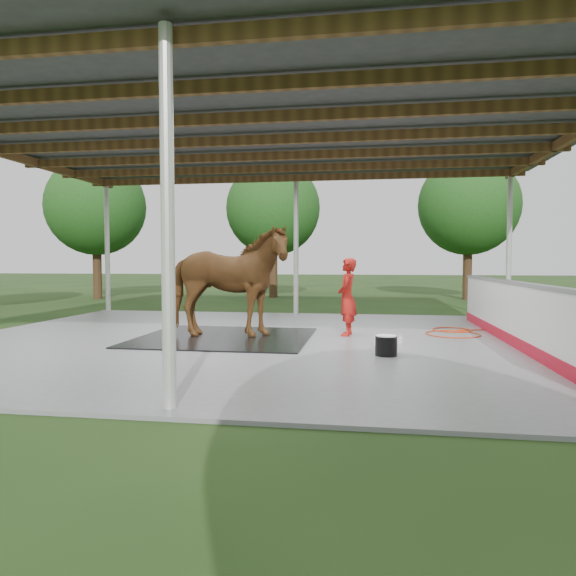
# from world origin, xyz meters

# --- Properties ---
(ground) EXTENTS (100.00, 100.00, 0.00)m
(ground) POSITION_xyz_m (0.00, 0.00, 0.00)
(ground) COLOR #1E3814
(concrete_slab) EXTENTS (12.00, 10.00, 0.05)m
(concrete_slab) POSITION_xyz_m (0.00, 0.00, 0.03)
(concrete_slab) COLOR slate
(concrete_slab) RESTS_ON ground
(pavilion_structure) EXTENTS (12.60, 10.60, 4.05)m
(pavilion_structure) POSITION_xyz_m (0.00, -0.00, 3.97)
(pavilion_structure) COLOR beige
(pavilion_structure) RESTS_ON ground
(dasher_board) EXTENTS (0.16, 8.00, 1.15)m
(dasher_board) POSITION_xyz_m (4.60, 0.00, 0.59)
(dasher_board) COLOR #B70F23
(dasher_board) RESTS_ON concrete_slab
(tree_belt) EXTENTS (28.00, 28.00, 5.80)m
(tree_belt) POSITION_xyz_m (0.30, 0.90, 3.79)
(tree_belt) COLOR #382314
(tree_belt) RESTS_ON ground
(rubber_mat) EXTENTS (3.32, 3.11, 0.02)m
(rubber_mat) POSITION_xyz_m (-0.77, 0.04, 0.06)
(rubber_mat) COLOR black
(rubber_mat) RESTS_ON concrete_slab
(horse) EXTENTS (2.66, 1.40, 2.16)m
(horse) POSITION_xyz_m (-0.77, 0.04, 1.16)
(horse) COLOR brown
(horse) RESTS_ON rubber_mat
(handler) EXTENTS (0.41, 0.60, 1.57)m
(handler) POSITION_xyz_m (1.59, 0.75, 0.83)
(handler) COLOR #B31813
(handler) RESTS_ON concrete_slab
(wash_bucket) EXTENTS (0.35, 0.35, 0.32)m
(wash_bucket) POSITION_xyz_m (2.30, -1.39, 0.22)
(wash_bucket) COLOR black
(wash_bucket) RESTS_ON concrete_slab
(soap_bottle_a) EXTENTS (0.12, 0.12, 0.27)m
(soap_bottle_a) POSITION_xyz_m (2.16, -0.60, 0.18)
(soap_bottle_a) COLOR silver
(soap_bottle_a) RESTS_ON concrete_slab
(soap_bottle_b) EXTENTS (0.12, 0.12, 0.19)m
(soap_bottle_b) POSITION_xyz_m (2.59, -0.22, 0.14)
(soap_bottle_b) COLOR #338CD8
(soap_bottle_b) RESTS_ON concrete_slab
(hose_coil) EXTENTS (1.68, 1.62, 0.02)m
(hose_coil) POSITION_xyz_m (3.78, 1.44, 0.06)
(hose_coil) COLOR #B9300D
(hose_coil) RESTS_ON concrete_slab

